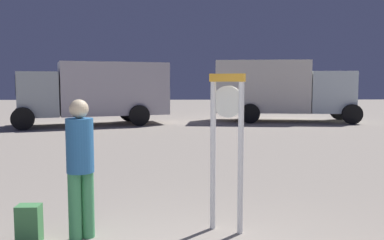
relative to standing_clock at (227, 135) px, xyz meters
name	(u,v)px	position (x,y,z in m)	size (l,w,h in m)	color
standing_clock	(227,135)	(0.00, 0.00, 0.00)	(0.44, 0.29, 2.01)	white
person_near_clock	(80,162)	(-1.79, -0.22, -0.29)	(0.33, 0.33, 1.70)	#449A5F
backpack	(29,224)	(-2.39, -0.32, -1.02)	(0.27, 0.24, 0.46)	#45874C
box_truck_near	(98,90)	(-4.25, 13.20, 0.28)	(6.92, 4.28, 2.75)	silver
box_truck_far	(279,88)	(4.15, 14.55, 0.34)	(6.82, 3.14, 2.90)	silver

